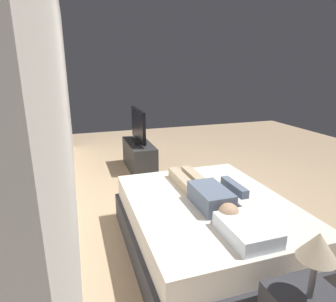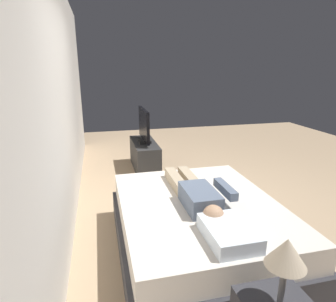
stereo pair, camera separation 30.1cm
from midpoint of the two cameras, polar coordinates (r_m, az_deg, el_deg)
The scene contains 9 objects.
ground_plane at distance 3.92m, azimuth 3.46°, elevation -10.93°, with size 10.00×10.00×0.00m, color tan.
back_wall at distance 3.66m, azimuth -22.36°, elevation 8.92°, with size 6.40×0.10×2.80m, color silver.
bed at distance 2.99m, azimuth 4.91°, elevation -14.54°, with size 1.94×1.56×0.54m.
pillow at distance 2.33m, azimuth 11.58°, elevation -15.03°, with size 0.48×0.34×0.12m, color white.
person at distance 2.84m, azimuth 4.48°, elevation -8.14°, with size 1.26×0.46×0.18m.
remote at distance 3.16m, azimuth 10.23°, elevation -7.19°, with size 0.15×0.04×0.02m, color black.
tv_stand at distance 5.21m, azimuth -7.35°, elevation -1.03°, with size 1.10×0.40×0.50m, color #2D2D2D.
tv at distance 5.08m, azimuth -7.56°, elevation 4.74°, with size 0.88×0.20×0.59m.
lamp at distance 1.79m, azimuth 23.02°, elevation -17.13°, with size 0.22×0.22×0.42m.
Camera 1 is at (-3.19, 1.46, 1.80)m, focal length 30.96 mm.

